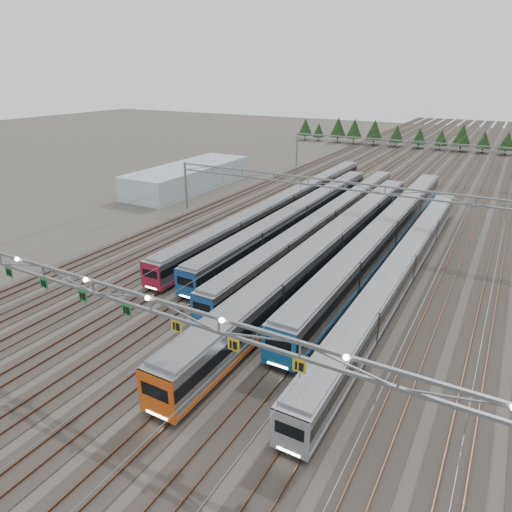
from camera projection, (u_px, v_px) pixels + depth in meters
The scene contains 13 objects.
ground at pixel (159, 391), 34.00m from camera, with size 400.00×400.00×0.00m, color #47423A.
track_bed at pixel (423, 160), 114.07m from camera, with size 54.00×260.00×5.42m.
train_a at pixel (286, 204), 74.41m from camera, with size 2.65×65.66×3.45m.
train_b at pixel (298, 216), 68.24m from camera, with size 2.72×55.14×3.54m.
train_c at pixel (327, 221), 66.26m from camera, with size 2.60×62.09×3.38m.
train_d at pixel (330, 247), 55.52m from camera, with size 3.07×63.68×4.01m.
train_e at pixel (385, 233), 60.48m from camera, with size 3.02×63.19×3.94m.
train_f at pixel (402, 267), 50.61m from camera, with size 2.64×58.31×3.44m.
gantry_near at pixel (149, 308), 31.25m from camera, with size 56.36×0.61×8.08m.
gantry_mid at pixel (345, 192), 63.84m from camera, with size 56.36×0.36×8.00m.
gantry_far at pixel (413, 148), 100.13m from camera, with size 56.36×0.36×8.00m.
west_shed at pixel (189, 177), 91.94m from camera, with size 10.00×30.00×4.54m, color #A7BEC8.
treeline at pixel (462, 137), 132.69m from camera, with size 106.40×5.60×7.02m.
Camera 1 is at (19.90, -20.55, 22.16)m, focal length 32.00 mm.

